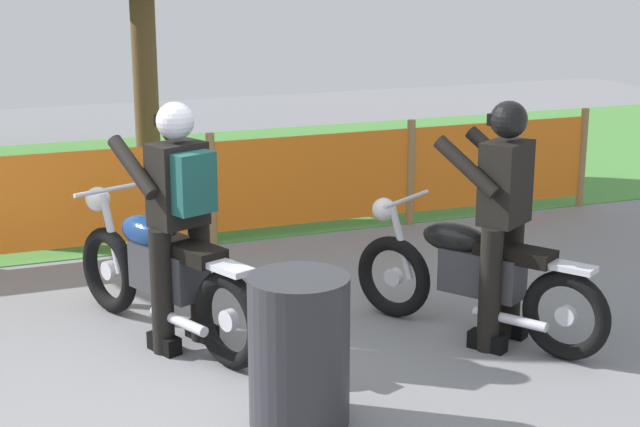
# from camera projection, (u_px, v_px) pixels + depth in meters

# --- Properties ---
(ground) EXTENTS (24.00, 24.00, 0.02)m
(ground) POSITION_uv_depth(u_px,v_px,m) (173.00, 380.00, 6.23)
(ground) COLOR gray
(grass_verge) EXTENTS (24.00, 5.68, 0.01)m
(grass_verge) POSITION_uv_depth(u_px,v_px,m) (64.00, 187.00, 11.29)
(grass_verge) COLOR #4C8C3D
(grass_verge) RESTS_ON ground
(barrier_fence) EXTENTS (10.18, 0.08, 1.05)m
(barrier_fence) POSITION_uv_depth(u_px,v_px,m) (100.00, 198.00, 8.59)
(barrier_fence) COLOR #997547
(barrier_fence) RESTS_ON ground
(motorcycle_lead) EXTENTS (0.98, 1.96, 0.99)m
(motorcycle_lead) POSITION_uv_depth(u_px,v_px,m) (162.00, 272.00, 6.79)
(motorcycle_lead) COLOR black
(motorcycle_lead) RESTS_ON ground
(motorcycle_trailing) EXTENTS (1.14, 1.71, 0.93)m
(motorcycle_trailing) POSITION_uv_depth(u_px,v_px,m) (474.00, 275.00, 6.81)
(motorcycle_trailing) COLOR black
(motorcycle_trailing) RESTS_ON ground
(rider_lead) EXTENTS (0.68, 0.78, 1.69)m
(rider_lead) POSITION_uv_depth(u_px,v_px,m) (179.00, 212.00, 6.51)
(rider_lead) COLOR black
(rider_lead) RESTS_ON ground
(rider_trailing) EXTENTS (0.71, 0.73, 1.69)m
(rider_trailing) POSITION_uv_depth(u_px,v_px,m) (502.00, 215.00, 6.58)
(rider_trailing) COLOR black
(rider_trailing) RESTS_ON ground
(spare_drum) EXTENTS (0.58, 0.58, 0.88)m
(spare_drum) POSITION_uv_depth(u_px,v_px,m) (299.00, 350.00, 5.55)
(spare_drum) COLOR #2D2D33
(spare_drum) RESTS_ON ground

